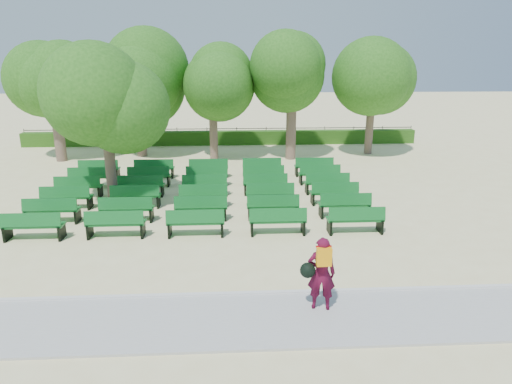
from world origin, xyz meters
TOP-DOWN VIEW (x-y plane):
  - ground at (0.00, 0.00)m, footprint 120.00×120.00m
  - paving at (0.00, -7.40)m, footprint 30.00×2.20m
  - curb at (0.00, -6.25)m, footprint 30.00×0.12m
  - hedge at (0.00, 14.00)m, footprint 26.00×0.70m
  - fence at (0.00, 14.40)m, footprint 26.00×0.10m
  - tree_line at (0.00, 10.00)m, footprint 21.80×6.80m
  - bench_array at (-0.55, 1.62)m, footprint 1.90×0.67m
  - tree_among at (-4.12, 1.36)m, footprint 3.85×3.85m
  - person at (2.57, -7.02)m, footprint 0.85×0.54m

SIDE VIEW (x-z plane):
  - ground at x=0.00m, z-range 0.00..0.00m
  - fence at x=0.00m, z-range -0.51..0.51m
  - tree_line at x=0.00m, z-range -3.52..3.52m
  - paving at x=0.00m, z-range 0.00..0.06m
  - curb at x=0.00m, z-range 0.00..0.10m
  - bench_array at x=-0.55m, z-range -0.49..0.69m
  - hedge at x=0.00m, z-range 0.00..0.90m
  - person at x=2.57m, z-range 0.09..1.84m
  - tree_among at x=-4.12m, z-range 1.06..6.69m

